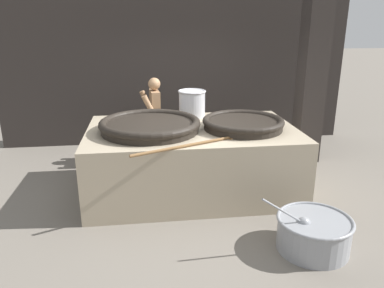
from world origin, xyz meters
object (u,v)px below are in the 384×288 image
at_px(stock_pot, 192,103).
at_px(prep_bowl_vegetables, 314,232).
at_px(giant_wok_near, 150,125).
at_px(giant_wok_far, 243,123).
at_px(cook, 155,118).

relative_size(stock_pot, prep_bowl_vegetables, 0.42).
relative_size(giant_wok_near, prep_bowl_vegetables, 1.32).
distance_m(giant_wok_near, giant_wok_far, 1.40).
height_order(giant_wok_far, cook, cook).
xyz_separation_m(giant_wok_near, giant_wok_far, (1.40, -0.05, -0.00)).
xyz_separation_m(stock_pot, cook, (-0.62, 0.60, -0.38)).
relative_size(giant_wok_near, stock_pot, 3.18).
height_order(giant_wok_near, prep_bowl_vegetables, giant_wok_near).
bearing_deg(giant_wok_far, stock_pot, 127.78).
relative_size(giant_wok_far, cook, 0.77).
distance_m(giant_wok_far, stock_pot, 1.10).
bearing_deg(stock_pot, prep_bowl_vegetables, -66.75).
height_order(giant_wok_far, prep_bowl_vegetables, giant_wok_far).
height_order(giant_wok_near, stock_pot, stock_pot).
bearing_deg(stock_pot, giant_wok_near, -132.09).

